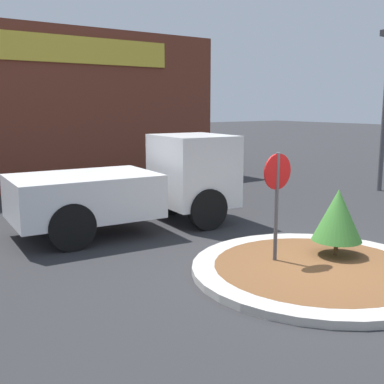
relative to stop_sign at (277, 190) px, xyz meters
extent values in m
plane|color=#2D2D30|center=(0.35, -0.68, -1.44)|extent=(120.00, 120.00, 0.00)
cylinder|color=#BCB7AD|center=(0.35, -0.68, -1.38)|extent=(4.40, 4.40, 0.13)
cylinder|color=brown|center=(0.35, -0.68, -1.37)|extent=(3.61, 3.61, 0.13)
cylinder|color=#4C4C51|center=(0.00, 0.00, -0.39)|extent=(0.07, 0.07, 2.10)
cylinder|color=#B71414|center=(0.00, 0.00, 0.32)|extent=(0.64, 0.03, 0.64)
cylinder|color=brown|center=(1.15, -0.46, -1.16)|extent=(0.08, 0.08, 0.28)
cone|color=#3D7F33|center=(1.15, -0.46, -0.53)|extent=(0.93, 0.93, 0.98)
cube|color=white|center=(0.87, 3.76, -0.12)|extent=(1.85, 2.11, 1.75)
cube|color=white|center=(-1.96, 4.02, -0.52)|extent=(3.33, 2.34, 0.96)
cube|color=black|center=(1.46, 3.71, 0.18)|extent=(0.20, 1.75, 0.61)
cylinder|color=black|center=(0.80, 4.72, -0.95)|extent=(1.00, 0.31, 0.99)
cylinder|color=black|center=(0.63, 2.83, -0.95)|extent=(1.00, 0.31, 0.99)
cylinder|color=black|center=(-2.45, 5.02, -0.95)|extent=(1.00, 0.31, 0.99)
cylinder|color=black|center=(-2.62, 3.12, -0.95)|extent=(1.00, 0.31, 0.99)
cube|color=brown|center=(-1.26, 13.18, 1.35)|extent=(15.29, 6.00, 5.59)
cube|color=gold|center=(-1.26, 10.15, 3.34)|extent=(10.70, 0.08, 0.90)
cylinder|color=#4C4C51|center=(8.70, 3.58, 1.10)|extent=(0.16, 0.16, 5.08)
camera|label=1|loc=(-6.15, -5.97, 1.49)|focal=45.00mm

